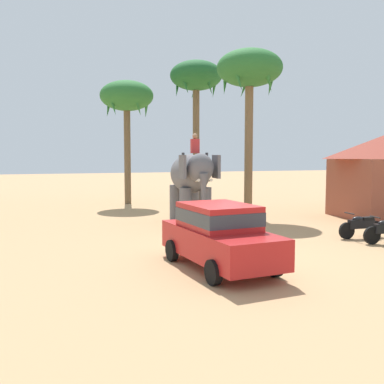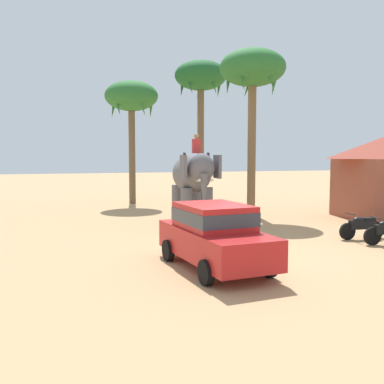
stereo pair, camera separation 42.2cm
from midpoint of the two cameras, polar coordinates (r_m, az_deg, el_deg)
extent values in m
plane|color=tan|center=(12.57, 4.10, -8.96)|extent=(120.00, 120.00, 0.00)
cube|color=red|center=(11.69, 2.59, -6.59)|extent=(2.12, 4.26, 0.76)
cube|color=red|center=(11.66, 2.38, -3.13)|extent=(1.77, 2.25, 0.64)
cube|color=#2D3842|center=(11.66, 2.38, -3.13)|extent=(1.80, 2.28, 0.35)
cylinder|color=black|center=(11.13, 9.56, -9.25)|extent=(0.24, 0.62, 0.60)
cylinder|color=black|center=(10.30, 1.57, -10.34)|extent=(0.24, 0.62, 0.60)
cylinder|color=black|center=(13.25, 3.35, -6.90)|extent=(0.24, 0.62, 0.60)
cylinder|color=black|center=(12.57, -3.58, -7.55)|extent=(0.24, 0.62, 0.60)
ellipsoid|color=slate|center=(19.51, -0.92, 2.39)|extent=(1.75, 3.18, 1.70)
cylinder|color=slate|center=(18.84, 1.10, -1.83)|extent=(0.52, 0.52, 1.60)
cylinder|color=slate|center=(18.61, -1.50, -1.91)|extent=(0.52, 0.52, 1.60)
cylinder|color=slate|center=(20.62, -0.39, -1.25)|extent=(0.52, 0.52, 1.60)
cylinder|color=slate|center=(20.41, -2.77, -1.31)|extent=(0.52, 0.52, 1.60)
ellipsoid|color=slate|center=(17.93, 0.40, 3.12)|extent=(1.15, 1.05, 1.20)
cube|color=slate|center=(18.23, 2.49, 3.30)|extent=(0.16, 0.81, 0.96)
cube|color=slate|center=(17.84, -1.92, 3.27)|extent=(0.16, 0.81, 0.96)
cone|color=slate|center=(17.56, 0.80, -0.19)|extent=(0.38, 0.38, 1.60)
cone|color=beige|center=(17.64, 1.57, 1.46)|extent=(0.15, 0.57, 0.21)
cone|color=beige|center=(17.50, -0.06, 1.44)|extent=(0.15, 0.57, 0.21)
cube|color=red|center=(18.67, -0.26, 5.96)|extent=(0.35, 0.26, 0.60)
sphere|color=#A87A56|center=(18.68, -0.26, 7.25)|extent=(0.22, 0.22, 0.22)
cylinder|color=#333338|center=(18.81, 1.27, 4.28)|extent=(0.12, 0.12, 0.55)
cylinder|color=#333338|center=(18.54, -1.81, 4.26)|extent=(0.12, 0.12, 0.55)
cylinder|color=black|center=(15.90, 21.53, -5.25)|extent=(0.61, 0.17, 0.60)
ellipsoid|color=black|center=(16.09, 22.92, -3.74)|extent=(0.46, 0.29, 0.20)
cylinder|color=black|center=(15.86, 21.88, -3.02)|extent=(0.10, 0.55, 0.04)
cylinder|color=black|center=(16.56, 18.68, -4.77)|extent=(0.60, 0.12, 0.60)
cylinder|color=black|center=(17.28, 21.93, -4.47)|extent=(0.60, 0.12, 0.60)
cube|color=black|center=(16.88, 20.36, -3.88)|extent=(1.03, 0.23, 0.32)
ellipsoid|color=black|center=(16.76, 19.97, -3.31)|extent=(0.45, 0.25, 0.20)
cube|color=black|center=(17.00, 21.06, -3.23)|extent=(0.45, 0.23, 0.12)
cylinder|color=black|center=(16.52, 18.99, -2.63)|extent=(0.06, 0.55, 0.04)
cylinder|color=brown|center=(27.41, 0.09, 6.56)|extent=(0.41, 0.41, 7.61)
ellipsoid|color=#1E5B28|center=(27.82, 0.09, 14.83)|extent=(3.20, 3.20, 1.80)
cone|color=#1E5B28|center=(28.13, 2.47, 13.68)|extent=(0.40, 0.92, 1.64)
cone|color=#1E5B28|center=(28.92, 0.07, 13.45)|extent=(0.91, 0.57, 1.67)
cone|color=#1E5B28|center=(28.11, -2.31, 13.69)|extent=(0.73, 0.83, 1.69)
cone|color=#1E5B28|center=(26.78, -1.45, 14.14)|extent=(0.73, 0.83, 1.69)
cone|color=#1E5B28|center=(26.79, 1.66, 14.13)|extent=(0.91, 0.57, 1.67)
cylinder|color=brown|center=(27.12, -8.80, 5.15)|extent=(0.40, 0.40, 6.31)
ellipsoid|color=#286B2D|center=(27.34, -8.89, 12.20)|extent=(3.20, 3.20, 1.80)
cone|color=#286B2D|center=(27.51, -6.36, 11.13)|extent=(0.40, 0.92, 1.64)
cone|color=#286B2D|center=(28.47, -8.52, 10.90)|extent=(0.91, 0.57, 1.67)
cone|color=#286B2D|center=(27.83, -11.13, 11.00)|extent=(0.73, 0.83, 1.69)
cone|color=#286B2D|center=(26.44, -10.73, 11.33)|extent=(0.73, 0.83, 1.69)
cone|color=#286B2D|center=(26.23, -7.64, 11.43)|extent=(0.91, 0.57, 1.67)
cylinder|color=brown|center=(21.93, 6.79, 6.13)|extent=(0.40, 0.40, 6.98)
ellipsoid|color=#286B2D|center=(22.32, 6.89, 15.64)|extent=(3.20, 3.20, 1.80)
cone|color=#286B2D|center=(22.76, 9.69, 14.12)|extent=(0.40, 0.92, 1.64)
cone|color=#286B2D|center=(23.41, 6.49, 13.90)|extent=(0.91, 0.57, 1.67)
cone|color=#286B2D|center=(22.48, 3.77, 14.29)|extent=(0.73, 0.83, 1.69)
cone|color=#286B2D|center=(21.20, 5.26, 14.85)|extent=(0.73, 0.83, 1.69)
cone|color=#286B2D|center=(21.39, 9.15, 14.73)|extent=(0.91, 0.57, 1.67)
camera|label=1|loc=(0.21, -90.73, -0.06)|focal=41.26mm
camera|label=2|loc=(0.21, 89.27, 0.06)|focal=41.26mm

